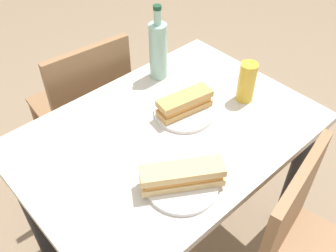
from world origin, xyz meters
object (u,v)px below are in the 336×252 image
at_px(baguette_sandwich_near, 182,176).
at_px(beer_glass, 247,82).
at_px(knife_near, 175,169).
at_px(plate_near, 182,184).
at_px(baguette_sandwich_far, 185,103).
at_px(water_bottle, 158,50).
at_px(knife_far, 175,104).
at_px(chair_far, 87,107).
at_px(plate_far, 184,112).
at_px(dining_table, 168,154).

xyz_separation_m(baguette_sandwich_near, beer_glass, (0.47, 0.14, 0.03)).
height_order(baguette_sandwich_near, knife_near, baguette_sandwich_near).
height_order(plate_near, knife_near, knife_near).
xyz_separation_m(baguette_sandwich_near, baguette_sandwich_far, (0.24, 0.23, 0.00)).
bearing_deg(water_bottle, beer_glass, -66.96).
bearing_deg(water_bottle, knife_far, -115.16).
relative_size(baguette_sandwich_near, baguette_sandwich_far, 1.16).
bearing_deg(plate_near, baguette_sandwich_far, 44.44).
bearing_deg(baguette_sandwich_near, plate_near, 180.00).
height_order(baguette_sandwich_far, beer_glass, beer_glass).
bearing_deg(beer_glass, water_bottle, 113.04).
relative_size(chair_far, knife_near, 6.02).
xyz_separation_m(baguette_sandwich_near, knife_near, (0.02, 0.05, -0.03)).
relative_size(baguette_sandwich_near, knife_far, 1.38).
relative_size(knife_near, beer_glass, 0.89).
xyz_separation_m(plate_near, knife_near, (0.02, 0.05, 0.01)).
xyz_separation_m(chair_far, water_bottle, (0.20, -0.29, 0.36)).
xyz_separation_m(chair_far, baguette_sandwich_near, (-0.13, -0.77, 0.29)).
distance_m(chair_far, plate_near, 0.82).
bearing_deg(plate_far, beer_glass, -22.09).
distance_m(dining_table, knife_far, 0.19).
height_order(knife_far, water_bottle, water_bottle).
distance_m(plate_near, beer_glass, 0.49).
bearing_deg(chair_far, knife_near, -98.54).
bearing_deg(knife_near, knife_far, 47.06).
height_order(knife_near, knife_far, same).
bearing_deg(water_bottle, baguette_sandwich_near, -124.43).
bearing_deg(plate_near, knife_near, 69.83).
bearing_deg(plate_far, chair_far, 101.84).
distance_m(baguette_sandwich_near, water_bottle, 0.58).
relative_size(plate_far, knife_far, 1.24).
distance_m(dining_table, chair_far, 0.57).
height_order(plate_far, beer_glass, beer_glass).
bearing_deg(knife_far, plate_near, -129.73).
bearing_deg(knife_far, knife_near, -132.94).
distance_m(knife_far, beer_glass, 0.28).
distance_m(chair_far, baguette_sandwich_far, 0.62).
xyz_separation_m(dining_table, baguette_sandwich_far, (0.10, 0.03, 0.17)).
bearing_deg(baguette_sandwich_near, knife_far, 50.27).
relative_size(knife_near, water_bottle, 0.46).
bearing_deg(dining_table, beer_glass, -11.42).
height_order(knife_near, beer_glass, beer_glass).
distance_m(plate_near, knife_near, 0.05).
bearing_deg(plate_far, baguette_sandwich_near, -135.56).
height_order(knife_near, water_bottle, water_bottle).
bearing_deg(baguette_sandwich_far, beer_glass, -22.09).
xyz_separation_m(plate_near, water_bottle, (0.33, 0.48, 0.12)).
distance_m(chair_far, plate_far, 0.60).
bearing_deg(chair_far, plate_near, -99.33).
bearing_deg(knife_near, water_bottle, 54.13).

